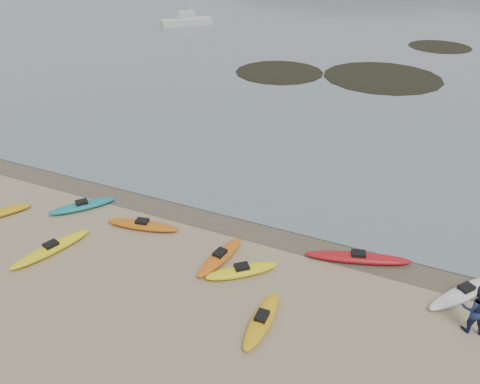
% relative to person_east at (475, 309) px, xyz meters
% --- Properties ---
extents(ground, '(600.00, 600.00, 0.00)m').
position_rel_person_east_xyz_m(ground, '(-9.94, 2.94, -0.94)').
color(ground, tan).
rests_on(ground, ground).
extents(wet_sand, '(60.00, 60.00, 0.00)m').
position_rel_person_east_xyz_m(wet_sand, '(-9.94, 2.64, -0.93)').
color(wet_sand, brown).
rests_on(wet_sand, ground).
extents(kayaks, '(23.18, 7.88, 0.34)m').
position_rel_person_east_xyz_m(kayaks, '(-10.56, -0.21, -0.77)').
color(kayaks, yellow).
rests_on(kayaks, ground).
extents(person_east, '(1.04, 0.89, 1.87)m').
position_rel_person_east_xyz_m(person_east, '(0.00, 0.00, 0.00)').
color(person_east, navy).
rests_on(person_east, ground).
extents(kelp_mats, '(20.19, 24.43, 0.04)m').
position_rel_person_east_xyz_m(kelp_mats, '(-9.79, 31.60, -0.91)').
color(kelp_mats, black).
rests_on(kelp_mats, water).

